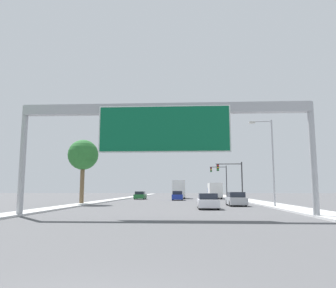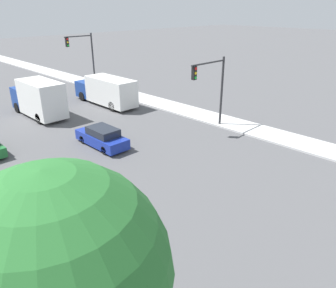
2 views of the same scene
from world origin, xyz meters
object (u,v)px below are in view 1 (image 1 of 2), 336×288
at_px(truck_box_primary, 179,189).
at_px(palm_tree_background, 83,155).
at_px(car_far_center, 178,196).
at_px(car_far_right, 208,201).
at_px(truck_box_secondary, 215,191).
at_px(traffic_light_mid_block, 221,176).
at_px(street_lamp_right, 270,156).
at_px(sign_gantry, 164,124).
at_px(traffic_light_near_intersection, 233,175).
at_px(car_near_center, 236,199).
at_px(car_near_right, 140,196).

bearing_deg(truck_box_primary, palm_tree_background, -113.14).
bearing_deg(car_far_center, car_far_right, -81.79).
distance_m(truck_box_primary, truck_box_secondary, 7.11).
xyz_separation_m(truck_box_secondary, palm_tree_background, (-18.29, -25.21, 4.44)).
distance_m(truck_box_secondary, traffic_light_mid_block, 8.15).
relative_size(traffic_light_mid_block, street_lamp_right, 0.77).
relative_size(sign_gantry, truck_box_secondary, 2.35).
relative_size(traffic_light_near_intersection, street_lamp_right, 0.68).
distance_m(car_far_center, truck_box_secondary, 11.63).
height_order(sign_gantry, street_lamp_right, street_lamp_right).
bearing_deg(traffic_light_near_intersection, sign_gantry, -106.51).
relative_size(car_far_center, truck_box_primary, 0.65).
distance_m(car_near_center, street_lamp_right, 6.42).
xyz_separation_m(car_far_right, truck_box_secondary, (3.50, 33.51, 0.86)).
xyz_separation_m(palm_tree_background, street_lamp_right, (21.37, -5.92, -0.75)).
distance_m(car_far_right, traffic_light_near_intersection, 21.72).
xyz_separation_m(car_near_center, car_far_right, (-3.50, -5.74, -0.03)).
height_order(truck_box_primary, traffic_light_mid_block, traffic_light_mid_block).
relative_size(sign_gantry, traffic_light_near_intersection, 3.33).
xyz_separation_m(car_far_right, traffic_light_near_intersection, (5.43, 20.75, 3.42)).
bearing_deg(traffic_light_mid_block, truck_box_primary, -146.71).
relative_size(sign_gantry, car_near_center, 4.55).
bearing_deg(traffic_light_mid_block, palm_tree_background, -122.25).
height_order(car_far_right, car_near_right, car_far_right).
bearing_deg(traffic_light_near_intersection, car_far_center, 158.56).
bearing_deg(car_near_center, traffic_light_near_intersection, 82.68).
height_order(car_near_right, truck_box_primary, truck_box_primary).
bearing_deg(traffic_light_near_intersection, car_far_right, -104.66).
distance_m(traffic_light_mid_block, street_lamp_right, 38.40).
bearing_deg(traffic_light_mid_block, car_far_center, -119.11).
relative_size(car_near_right, street_lamp_right, 0.48).
relative_size(truck_box_primary, traffic_light_mid_block, 1.06).
relative_size(car_far_right, street_lamp_right, 0.49).
distance_m(car_near_right, traffic_light_near_intersection, 18.30).
bearing_deg(car_near_right, traffic_light_near_intersection, -27.62).
bearing_deg(car_near_right, street_lamp_right, -57.40).
xyz_separation_m(car_far_right, traffic_light_mid_block, (5.68, 40.75, 3.89)).
xyz_separation_m(truck_box_secondary, traffic_light_near_intersection, (1.93, -12.76, 2.56)).
relative_size(car_far_right, car_near_right, 1.03).
xyz_separation_m(car_near_right, street_lamp_right, (17.08, -26.71, 4.56)).
xyz_separation_m(truck_box_primary, palm_tree_background, (-11.29, -26.42, 4.19)).
bearing_deg(sign_gantry, street_lamp_right, 49.36).
relative_size(car_near_right, truck_box_primary, 0.59).
relative_size(car_far_right, car_far_center, 0.93).
height_order(car_far_center, truck_box_primary, truck_box_primary).
bearing_deg(truck_box_primary, car_near_center, -76.42).
relative_size(car_near_center, car_near_right, 1.04).
distance_m(car_far_right, car_far_center, 24.51).
xyz_separation_m(car_near_right, car_far_center, (7.00, -4.83, 0.05)).
height_order(sign_gantry, car_far_right, sign_gantry).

